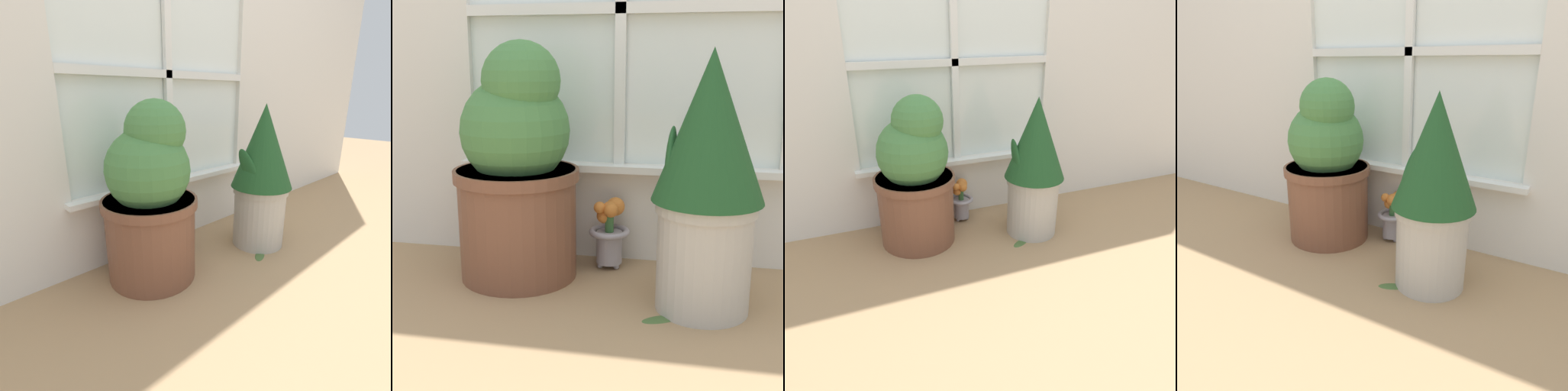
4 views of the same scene
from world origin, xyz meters
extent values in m
plane|color=tan|center=(0.00, 0.00, 0.00)|extent=(10.00, 10.00, 0.00)
cube|color=silver|center=(0.00, 0.56, 0.17)|extent=(1.07, 0.05, 0.34)
cube|color=white|center=(0.00, 0.57, 0.86)|extent=(1.07, 0.02, 1.03)
cube|color=white|center=(0.00, 0.55, 0.86)|extent=(0.04, 0.02, 1.03)
cube|color=white|center=(0.00, 0.55, 0.86)|extent=(1.07, 0.02, 0.04)
cube|color=white|center=(0.00, 0.52, 0.33)|extent=(1.13, 0.06, 0.02)
cylinder|color=brown|center=(-0.30, 0.32, 0.18)|extent=(0.38, 0.38, 0.36)
cylinder|color=brown|center=(-0.30, 0.32, 0.34)|extent=(0.40, 0.40, 0.04)
cylinder|color=#38281E|center=(-0.30, 0.32, 0.35)|extent=(0.35, 0.35, 0.01)
sphere|color=#477F42|center=(-0.30, 0.32, 0.48)|extent=(0.34, 0.34, 0.34)
sphere|color=#477F42|center=(-0.27, 0.30, 0.63)|extent=(0.24, 0.24, 0.24)
ellipsoid|color=#477F42|center=(-0.29, 0.42, 0.46)|extent=(0.21, 0.05, 0.22)
cylinder|color=#B7B2A8|center=(0.30, 0.18, 0.16)|extent=(0.26, 0.26, 0.32)
cylinder|color=#B7B2A8|center=(0.30, 0.18, 0.30)|extent=(0.28, 0.28, 0.03)
cylinder|color=#38281E|center=(0.30, 0.18, 0.32)|extent=(0.24, 0.24, 0.01)
cone|color=#1E4C23|center=(0.30, 0.18, 0.52)|extent=(0.31, 0.31, 0.41)
ellipsoid|color=#1E4C23|center=(0.19, 0.18, 0.42)|extent=(0.04, 0.19, 0.23)
sphere|color=#99939E|center=(-0.02, 0.48, 0.01)|extent=(0.02, 0.02, 0.02)
sphere|color=#99939E|center=(-0.04, 0.43, 0.01)|extent=(0.02, 0.02, 0.02)
sphere|color=#99939E|center=(0.01, 0.43, 0.01)|extent=(0.02, 0.02, 0.02)
cylinder|color=#99939E|center=(-0.02, 0.44, 0.07)|extent=(0.09, 0.09, 0.11)
torus|color=#99939E|center=(-0.02, 0.44, 0.13)|extent=(0.14, 0.14, 0.02)
cylinder|color=#386633|center=(-0.02, 0.44, 0.16)|extent=(0.03, 0.03, 0.06)
sphere|color=orange|center=(-0.02, 0.44, 0.21)|extent=(0.05, 0.05, 0.05)
sphere|color=orange|center=(0.00, 0.47, 0.21)|extent=(0.06, 0.06, 0.06)
sphere|color=orange|center=(-0.04, 0.45, 0.18)|extent=(0.05, 0.05, 0.05)
sphere|color=orange|center=(-0.05, 0.43, 0.21)|extent=(0.04, 0.04, 0.04)
sphere|color=orange|center=(-0.01, 0.43, 0.21)|extent=(0.05, 0.05, 0.05)
ellipsoid|color=#476633|center=(0.19, 0.08, 0.00)|extent=(0.12, 0.09, 0.01)
camera|label=1|loc=(-0.97, -0.68, 0.77)|focal=28.00mm
camera|label=2|loc=(0.26, -1.30, 0.70)|focal=50.00mm
camera|label=3|loc=(-0.63, -1.41, 1.06)|focal=35.00mm
camera|label=4|loc=(0.78, -1.03, 0.82)|focal=35.00mm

